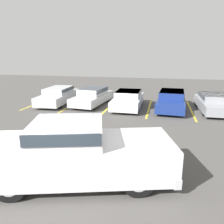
{
  "coord_description": "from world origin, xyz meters",
  "views": [
    {
      "loc": [
        2.81,
        -4.98,
        3.67
      ],
      "look_at": [
        0.55,
        4.79,
        1.0
      ],
      "focal_mm": 35.0,
      "sensor_mm": 36.0,
      "label": 1
    }
  ],
  "objects_px": {
    "pickup_truck": "(78,151)",
    "parked_sedan_d": "(171,99)",
    "parked_sedan_e": "(213,102)",
    "parked_sedan_a": "(58,95)",
    "parked_sedan_b": "(93,96)",
    "parked_sedan_c": "(128,99)"
  },
  "relations": [
    {
      "from": "parked_sedan_a",
      "to": "parked_sedan_e",
      "type": "relative_size",
      "value": 1.05
    },
    {
      "from": "parked_sedan_c",
      "to": "parked_sedan_e",
      "type": "bearing_deg",
      "value": 92.87
    },
    {
      "from": "pickup_truck",
      "to": "parked_sedan_c",
      "type": "xyz_separation_m",
      "value": [
        0.0,
        9.41,
        -0.27
      ]
    },
    {
      "from": "pickup_truck",
      "to": "parked_sedan_d",
      "type": "relative_size",
      "value": 1.23
    },
    {
      "from": "parked_sedan_a",
      "to": "parked_sedan_e",
      "type": "xyz_separation_m",
      "value": [
        11.05,
        0.16,
        -0.05
      ]
    },
    {
      "from": "pickup_truck",
      "to": "parked_sedan_d",
      "type": "distance_m",
      "value": 10.13
    },
    {
      "from": "parked_sedan_e",
      "to": "parked_sedan_c",
      "type": "bearing_deg",
      "value": -88.14
    },
    {
      "from": "parked_sedan_a",
      "to": "parked_sedan_e",
      "type": "distance_m",
      "value": 11.05
    },
    {
      "from": "parked_sedan_e",
      "to": "parked_sedan_b",
      "type": "bearing_deg",
      "value": -91.64
    },
    {
      "from": "pickup_truck",
      "to": "parked_sedan_c",
      "type": "distance_m",
      "value": 9.41
    },
    {
      "from": "parked_sedan_e",
      "to": "parked_sedan_a",
      "type": "bearing_deg",
      "value": -90.56
    },
    {
      "from": "parked_sedan_b",
      "to": "parked_sedan_e",
      "type": "distance_m",
      "value": 8.38
    },
    {
      "from": "parked_sedan_b",
      "to": "parked_sedan_c",
      "type": "height_order",
      "value": "parked_sedan_b"
    },
    {
      "from": "parked_sedan_b",
      "to": "parked_sedan_c",
      "type": "bearing_deg",
      "value": 88.41
    },
    {
      "from": "parked_sedan_a",
      "to": "parked_sedan_d",
      "type": "relative_size",
      "value": 1.01
    },
    {
      "from": "parked_sedan_b",
      "to": "parked_sedan_d",
      "type": "height_order",
      "value": "parked_sedan_d"
    },
    {
      "from": "pickup_truck",
      "to": "parked_sedan_b",
      "type": "xyz_separation_m",
      "value": [
        -2.74,
        9.77,
        -0.24
      ]
    },
    {
      "from": "parked_sedan_b",
      "to": "parked_sedan_a",
      "type": "bearing_deg",
      "value": -79.92
    },
    {
      "from": "parked_sedan_c",
      "to": "parked_sedan_e",
      "type": "relative_size",
      "value": 0.95
    },
    {
      "from": "pickup_truck",
      "to": "parked_sedan_e",
      "type": "relative_size",
      "value": 1.29
    },
    {
      "from": "pickup_truck",
      "to": "parked_sedan_c",
      "type": "height_order",
      "value": "pickup_truck"
    },
    {
      "from": "parked_sedan_e",
      "to": "pickup_truck",
      "type": "bearing_deg",
      "value": -31.49
    }
  ]
}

